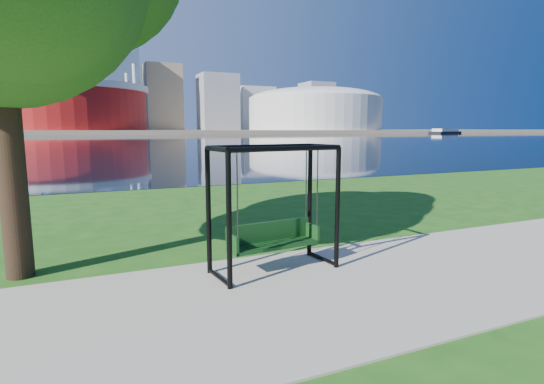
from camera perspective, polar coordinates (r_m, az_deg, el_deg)
ground at (r=6.80m, az=-2.29°, el=-12.79°), size 900.00×900.00×0.00m
path at (r=6.37m, az=-0.58°, el=-14.17°), size 120.00×4.00×0.03m
river at (r=107.95m, az=-22.92°, el=6.47°), size 900.00×180.00×0.02m
far_bank at (r=311.91m, az=-23.79°, el=7.46°), size 900.00×228.00×2.00m
stadium at (r=241.30m, az=-26.26°, el=10.38°), size 83.00×83.00×32.00m
arena at (r=277.62m, az=5.78°, el=11.16°), size 84.00×84.00×26.56m
skyline at (r=327.01m, az=-24.95°, el=13.54°), size 392.00×66.00×96.50m
swing at (r=7.28m, az=0.20°, el=-2.63°), size 2.23×1.14×2.20m
barge at (r=272.93m, az=22.28°, el=7.56°), size 28.99×16.59×2.81m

